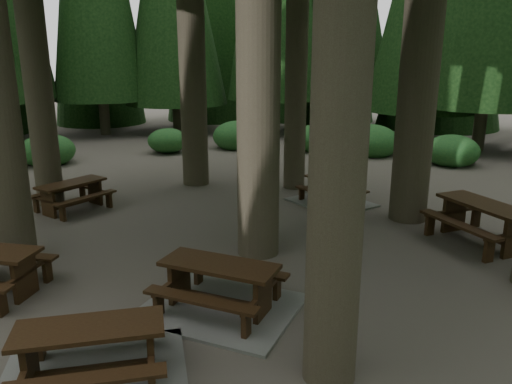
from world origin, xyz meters
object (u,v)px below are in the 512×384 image
Objects in this scene: picnic_table_a at (220,294)px; picnic_table_d at (484,217)px; picnic_table_f at (92,363)px; picnic_table_c at (332,195)px; picnic_table_b at (72,192)px.

picnic_table_a is 1.06× the size of picnic_table_d.
picnic_table_f is at bearing -105.37° from picnic_table_a.
picnic_table_c is at bearing -159.60° from picnic_table_d.
picnic_table_b is (-6.54, 1.59, 0.22)m from picnic_table_a.
picnic_table_c is at bearing 49.71° from picnic_table_f.
picnic_table_b is 6.87m from picnic_table_c.
picnic_table_a is 6.44m from picnic_table_c.
picnic_table_f is (-2.55, -7.96, -0.33)m from picnic_table_d.
picnic_table_c is 4.09m from picnic_table_d.
picnic_table_a is at bearing 39.14° from picnic_table_f.
picnic_table_c is 0.93× the size of picnic_table_d.
picnic_table_c is at bearing -48.79° from picnic_table_b.
picnic_table_a reaches higher than picnic_table_b.
picnic_table_b is 9.92m from picnic_table_d.
picnic_table_a is 1.57× the size of picnic_table_b.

